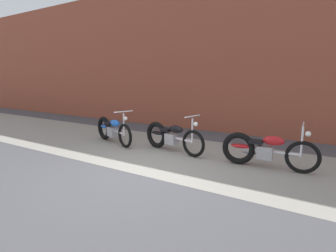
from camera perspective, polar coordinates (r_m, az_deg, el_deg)
The scene contains 6 objects.
ground_plane at distance 5.58m, azimuth -6.95°, elevation -10.09°, with size 80.00×80.00×0.00m, color #47474C.
sidewalk_slab at distance 6.95m, azimuth 2.22°, elevation -5.88°, with size 36.00×3.50×0.01m, color gray.
brick_building_wall at distance 9.86m, azimuth 12.76°, elevation 14.59°, with size 36.00×0.50×5.44m, color brown.
motorcycle_blue at distance 8.25m, azimuth -11.90°, elevation -0.71°, with size 1.93×0.87×1.03m.
motorcycle_black at distance 7.13m, azimuth 0.31°, elevation -2.19°, with size 1.99×0.70×1.03m.
motorcycle_red at distance 6.17m, azimuth 19.14°, elevation -4.73°, with size 2.01×0.58×1.03m.
Camera 1 is at (3.33, -4.04, 1.93)m, focal length 28.78 mm.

